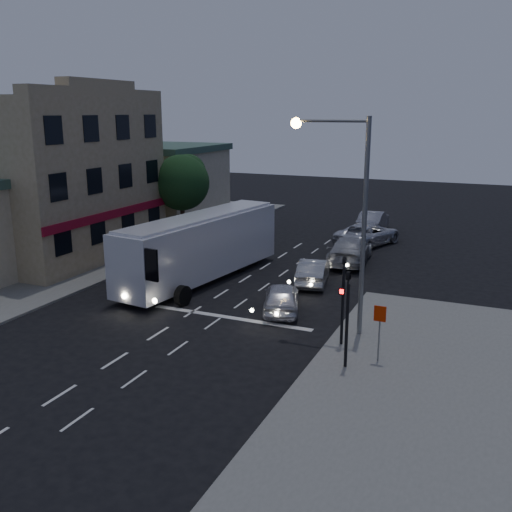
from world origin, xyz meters
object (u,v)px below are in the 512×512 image
at_px(regulatory_sign, 380,324).
at_px(streetlight, 349,202).
at_px(car_sedan_b, 350,250).
at_px(car_extra, 373,221).
at_px(car_suv, 281,297).
at_px(street_tree, 182,180).
at_px(car_sedan_c, 368,234).
at_px(traffic_signal_side, 348,308).
at_px(car_sedan_a, 313,271).
at_px(traffic_signal_main, 343,290).
at_px(tour_bus, 201,245).

height_order(regulatory_sign, streetlight, streetlight).
bearing_deg(car_sedan_b, car_extra, -91.73).
xyz_separation_m(car_suv, street_tree, (-12.04, 11.22, 3.80)).
xyz_separation_m(car_sedan_c, regulatory_sign, (4.83, -19.52, 0.80)).
bearing_deg(traffic_signal_side, streetlight, 105.70).
distance_m(car_sedan_c, street_tree, 13.88).
distance_m(car_sedan_c, car_extra, 4.86).
distance_m(car_sedan_a, car_extra, 15.40).
relative_size(streetlight, street_tree, 1.45).
relative_size(car_sedan_c, traffic_signal_main, 1.39).
distance_m(tour_bus, car_sedan_a, 6.41).
bearing_deg(car_sedan_a, car_sedan_b, -109.20).
bearing_deg(street_tree, traffic_signal_side, -44.50).
bearing_deg(car_extra, regulatory_sign, 101.34).
relative_size(tour_bus, car_sedan_c, 2.18).
relative_size(car_extra, regulatory_sign, 2.30).
height_order(streetlight, street_tree, streetlight).
bearing_deg(traffic_signal_main, car_sedan_b, 103.05).
bearing_deg(car_sedan_a, car_suv, 78.77).
bearing_deg(car_sedan_c, street_tree, 37.47).
height_order(car_suv, traffic_signal_main, traffic_signal_main).
height_order(car_sedan_b, streetlight, streetlight).
height_order(car_suv, traffic_signal_side, traffic_signal_side).
distance_m(car_extra, traffic_signal_main, 23.68).
distance_m(tour_bus, car_sedan_b, 9.78).
relative_size(car_sedan_a, regulatory_sign, 1.94).
relative_size(tour_bus, car_sedan_a, 2.91).
bearing_deg(car_sedan_b, car_sedan_a, 76.01).
bearing_deg(regulatory_sign, streetlight, 128.75).
relative_size(car_sedan_b, traffic_signal_side, 1.39).
bearing_deg(car_sedan_a, tour_bus, 5.77).
bearing_deg(car_sedan_c, regulatory_sign, 122.80).
height_order(car_sedan_a, traffic_signal_side, traffic_signal_side).
xyz_separation_m(car_sedan_a, car_sedan_c, (0.63, 10.59, 0.09)).
xyz_separation_m(tour_bus, car_sedan_c, (6.63, 12.42, -1.23)).
bearing_deg(car_suv, traffic_signal_main, 122.07).
relative_size(tour_bus, traffic_signal_main, 3.03).
xyz_separation_m(car_sedan_c, traffic_signal_main, (3.13, -18.51, 1.63)).
bearing_deg(traffic_signal_main, car_extra, 99.23).
bearing_deg(car_suv, tour_bus, -46.24).
bearing_deg(regulatory_sign, traffic_signal_main, 149.16).
xyz_separation_m(car_extra, regulatory_sign, (5.49, -24.33, 0.76)).
bearing_deg(car_sedan_c, tour_bus, 80.81).
height_order(car_extra, street_tree, street_tree).
xyz_separation_m(car_suv, traffic_signal_main, (3.76, -3.02, 1.73)).
bearing_deg(tour_bus, traffic_signal_main, -24.26).
bearing_deg(car_suv, regulatory_sign, 124.38).
height_order(car_suv, streetlight, streetlight).
bearing_deg(streetlight, car_suv, 155.48).
bearing_deg(car_suv, street_tree, -62.14).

